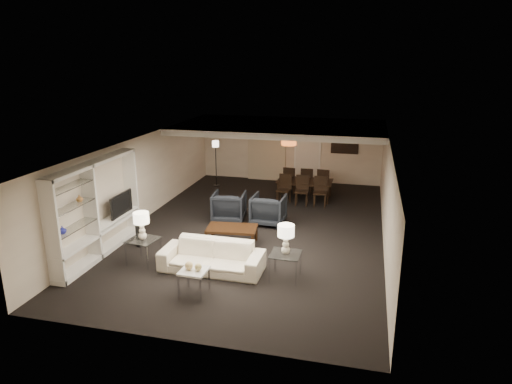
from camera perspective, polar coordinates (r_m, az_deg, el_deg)
The scene contains 35 objects.
floor at distance 13.02m, azimuth 0.00°, elevation -4.65°, with size 11.00×11.00×0.00m, color black.
ceiling at distance 12.34m, azimuth 0.00°, elevation 6.24°, with size 7.00×11.00×0.02m, color silver.
wall_back at distance 17.87m, azimuth 4.24°, elevation 5.34°, with size 7.00×0.02×2.50m, color #C2B19C.
wall_front at distance 7.74m, azimuth -9.94°, elevation -10.23°, with size 7.00×0.02×2.50m, color #C2B19C.
wall_left at distance 13.85m, azimuth -14.20°, elevation 1.58°, with size 0.02×11.00×2.50m, color #C2B19C.
wall_right at distance 12.30m, azimuth 16.04°, elevation -0.44°, with size 0.02×11.00×2.50m, color #C2B19C.
ceiling_soffit at distance 15.73m, azimuth 3.08°, elevation 8.09°, with size 7.00×4.00×0.20m, color silver.
curtains at distance 17.97m, azimuth 1.35°, elevation 5.28°, with size 1.50×0.12×2.40m, color beige.
door at distance 17.78m, azimuth 6.44°, elevation 4.57°, with size 0.90×0.05×2.10m, color silver.
painting at distance 17.55m, azimuth 11.04°, elevation 5.87°, with size 0.95×0.04×0.65m, color #142D38.
media_unit at distance 11.64m, azimuth -19.25°, elevation -2.07°, with size 0.38×3.40×2.35m, color white, non-canonical shape.
pendant_light at distance 15.76m, azimuth 4.13°, elevation 6.31°, with size 0.52×0.52×0.24m, color #D8591E.
sofa at distance 10.52m, azimuth -5.55°, elevation -8.05°, with size 2.34×0.92×0.68m, color beige.
coffee_table at distance 11.96m, azimuth -3.01°, elevation -5.46°, with size 1.29×0.75×0.46m, color black, non-canonical shape.
armchair_left at distance 13.58m, azimuth -3.38°, elevation -1.82°, with size 0.93×0.96×0.87m, color black.
armchair_right at distance 13.29m, azimuth 1.57°, elevation -2.21°, with size 0.93×0.96×0.87m, color black.
side_table_left at distance 11.18m, azimuth -13.87°, elevation -7.18°, with size 0.64×0.64×0.60m, color white, non-canonical shape.
side_table_right at distance 10.14m, azimuth 3.68°, elevation -9.24°, with size 0.64×0.64×0.60m, color white, non-canonical shape.
table_lamp_left at distance 10.95m, azimuth -14.09°, elevation -4.14°, with size 0.36×0.36×0.66m, color white, non-canonical shape.
table_lamp_right at distance 9.88m, azimuth 3.75°, elevation -5.94°, with size 0.36×0.36×0.66m, color #F4EACE, non-canonical shape.
marble_table at distance 9.63m, azimuth -7.73°, elevation -11.06°, with size 0.54×0.54×0.54m, color white, non-canonical shape.
gold_gourd_a at distance 9.51m, azimuth -8.38°, elevation -9.09°, with size 0.17×0.17×0.17m, color #E8C57B.
gold_gourd_b at distance 9.44m, azimuth -7.24°, elevation -9.30°, with size 0.15×0.15×0.15m, color #D3BF70.
television at distance 12.38m, azimuth -16.88°, elevation -1.43°, with size 0.13×1.00×0.58m, color black.
vase_blue at distance 10.64m, azimuth -23.05°, elevation -4.38°, with size 0.17×0.17×0.17m, color #2528A3.
vase_amber at distance 11.02m, azimuth -21.21°, elevation -0.76°, with size 0.16×0.16×0.16m, color #B77A3D.
floor_speaker at distance 12.05m, azimuth -14.50°, elevation -4.48°, with size 0.11×0.11×0.98m, color black.
dining_table at distance 15.70m, azimuth 6.06°, elevation 0.25°, with size 1.86×1.04×0.65m, color black.
chair_nl at distance 15.13m, azimuth 3.49°, elevation 0.31°, with size 0.45×0.45×0.97m, color black, non-canonical shape.
chair_nm at distance 15.04m, azimuth 5.74°, elevation 0.15°, with size 0.45×0.45×0.97m, color black, non-canonical shape.
chair_nr at distance 14.98m, azimuth 8.01°, elevation -0.00°, with size 0.45×0.45×0.97m, color black, non-canonical shape.
chair_fl at distance 16.37m, azimuth 4.32°, elevation 1.54°, with size 0.45×0.45×0.97m, color black, non-canonical shape.
chair_fm at distance 16.28m, azimuth 6.40°, elevation 1.41°, with size 0.45×0.45×0.97m, color black, non-canonical shape.
chair_fr at distance 16.22m, azimuth 8.50°, elevation 1.27°, with size 0.45×0.45×0.97m, color black, non-canonical shape.
floor_lamp at distance 17.21m, azimuth -5.02°, elevation 3.57°, with size 0.25×0.25×1.73m, color black, non-canonical shape.
Camera 1 is at (2.90, -11.79, 4.70)m, focal length 32.00 mm.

